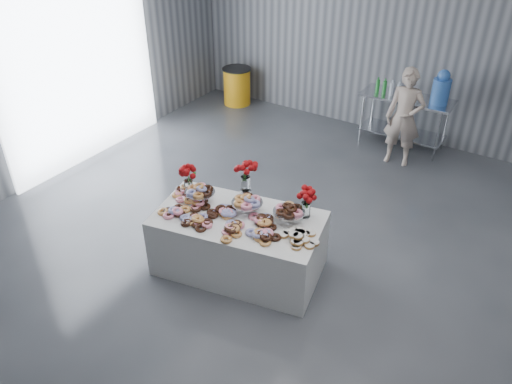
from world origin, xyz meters
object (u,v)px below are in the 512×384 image
person (404,118)px  water_jug (441,88)px  display_table (239,244)px  prep_table (405,112)px  trash_barrel (237,86)px

person → water_jug: bearing=52.3°
display_table → person: 3.66m
prep_table → trash_barrel: prep_table is taller
display_table → person: bearing=78.8°
person → trash_barrel: size_ratio=2.13×
water_jug → trash_barrel: (-3.94, -0.00, -0.78)m
person → trash_barrel: 3.67m
water_jug → trash_barrel: water_jug is taller
water_jug → person: size_ratio=0.35×
trash_barrel → person: bearing=-9.3°
prep_table → water_jug: 0.73m
display_table → person: person is taller
display_table → trash_barrel: 5.06m
prep_table → water_jug: bearing=-0.0°
prep_table → water_jug: water_jug is taller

